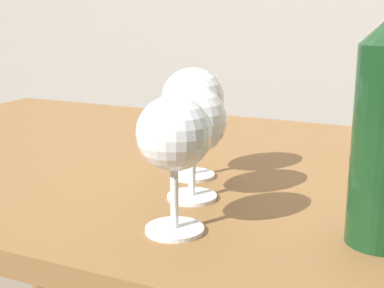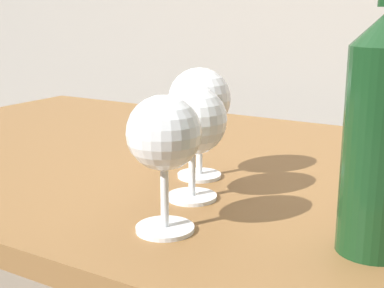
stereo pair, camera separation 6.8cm
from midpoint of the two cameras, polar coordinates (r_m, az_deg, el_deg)
dining_table at (r=0.87m, az=2.99°, el=-8.47°), size 1.54×0.77×0.76m
wine_glass_port at (r=0.57m, az=-5.34°, el=0.65°), size 0.08×0.08×0.15m
wine_glass_cabernet at (r=0.67m, az=-2.89°, el=2.20°), size 0.09×0.09×0.15m
wine_glass_amber at (r=0.76m, az=-2.47°, el=4.49°), size 0.09×0.09×0.16m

